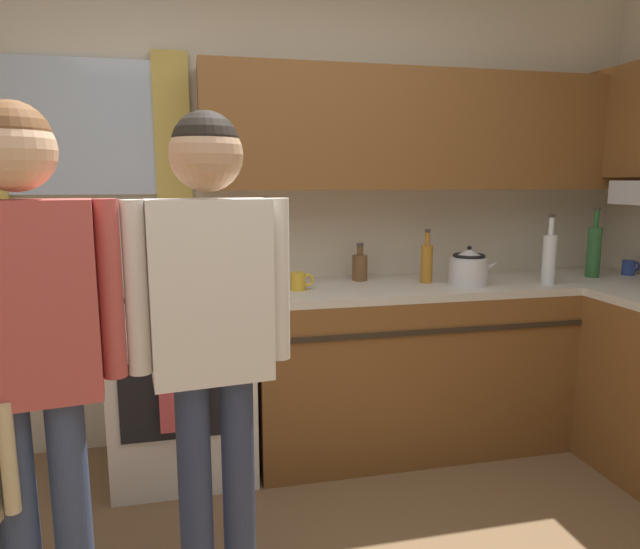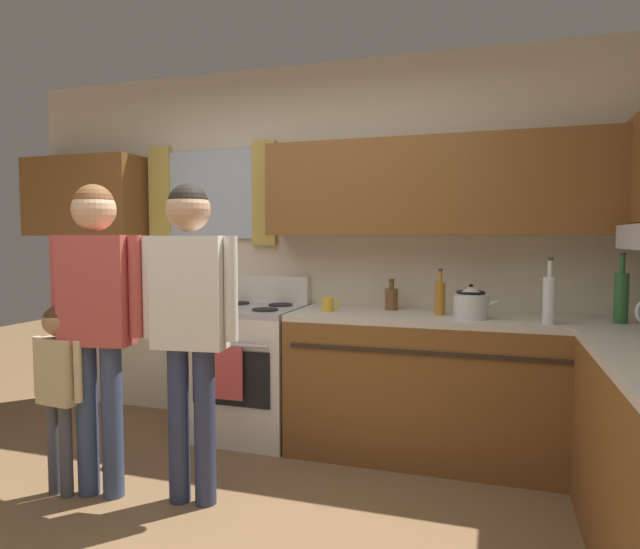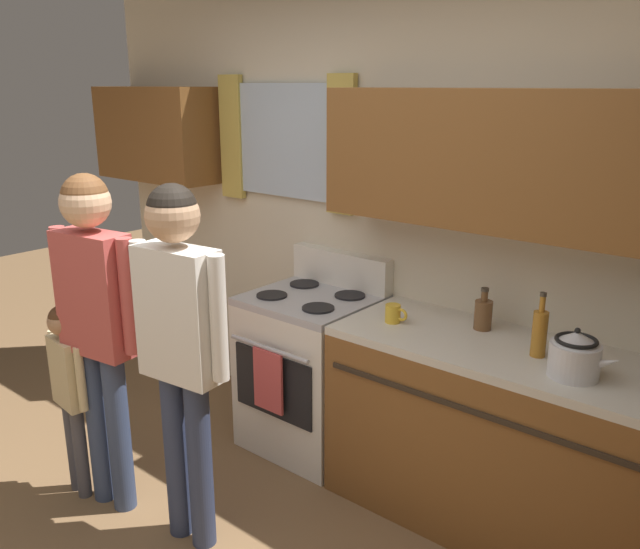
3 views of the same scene
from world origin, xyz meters
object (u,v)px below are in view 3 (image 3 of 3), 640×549
bottle_oil_amber (540,332)px  adult_holding_child (96,306)px  adult_in_plaid (180,328)px  small_child (69,379)px  bottle_squat_brown (483,314)px  stovetop_kettle (575,354)px  stove_oven (312,368)px  mug_mustard_yellow (394,314)px

bottle_oil_amber → adult_holding_child: 1.98m
adult_holding_child → adult_in_plaid: (0.51, 0.08, -0.00)m
adult_in_plaid → small_child: 0.83m
bottle_squat_brown → stovetop_kettle: bearing=-26.0°
adult_holding_child → small_child: 0.46m
bottle_oil_amber → stovetop_kettle: 0.22m
stove_oven → bottle_oil_amber: (1.28, -0.00, 0.54)m
stove_oven → adult_in_plaid: adult_in_plaid is taller
adult_holding_child → small_child: size_ratio=1.63×
mug_mustard_yellow → small_child: (-1.17, -1.08, -0.31)m
adult_in_plaid → small_child: adult_in_plaid is taller
stove_oven → stovetop_kettle: 1.56m
stove_oven → adult_holding_child: size_ratio=0.67×
stove_oven → small_child: 1.29m
small_child → bottle_squat_brown: bearing=39.5°
bottle_squat_brown → bottle_oil_amber: bearing=-23.7°
stovetop_kettle → adult_holding_child: size_ratio=0.17×
bottle_squat_brown → adult_holding_child: adult_holding_child is taller
bottle_oil_amber → mug_mustard_yellow: bottle_oil_amber is taller
adult_in_plaid → mug_mustard_yellow: bearing=64.0°
stove_oven → small_child: size_ratio=1.08×
stovetop_kettle → mug_mustard_yellow: bearing=176.4°
stovetop_kettle → small_child: stovetop_kettle is taller
stove_oven → mug_mustard_yellow: 0.75m
stove_oven → bottle_squat_brown: bottle_squat_brown is taller
adult_in_plaid → small_child: bearing=-168.8°
bottle_oil_amber → small_child: 2.22m
stove_oven → stovetop_kettle: size_ratio=4.02×
stove_oven → stovetop_kettle: bearing=-4.3°
mug_mustard_yellow → adult_in_plaid: size_ratio=0.07×
stovetop_kettle → stove_oven: bearing=175.7°
stove_oven → mug_mustard_yellow: size_ratio=9.15×
adult_holding_child → adult_in_plaid: bearing=8.6°
stove_oven → bottle_squat_brown: (0.95, 0.14, 0.51)m
bottle_squat_brown → small_child: bearing=-140.5°
mug_mustard_yellow → adult_holding_child: size_ratio=0.07×
bottle_squat_brown → small_child: (-1.55, -1.28, -0.34)m
bottle_squat_brown → adult_holding_child: bearing=-137.9°
mug_mustard_yellow → adult_in_plaid: adult_in_plaid is taller
stovetop_kettle → adult_in_plaid: size_ratio=0.17×
adult_in_plaid → bottle_oil_amber: bearing=40.5°
small_child → adult_holding_child: bearing=17.5°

